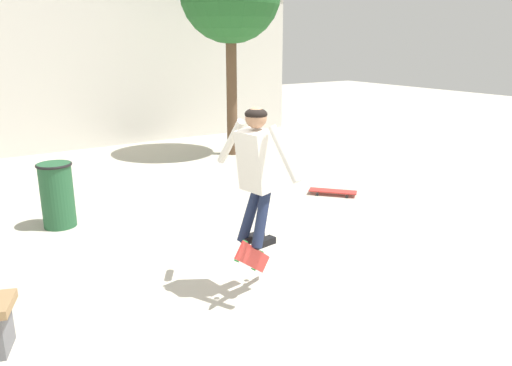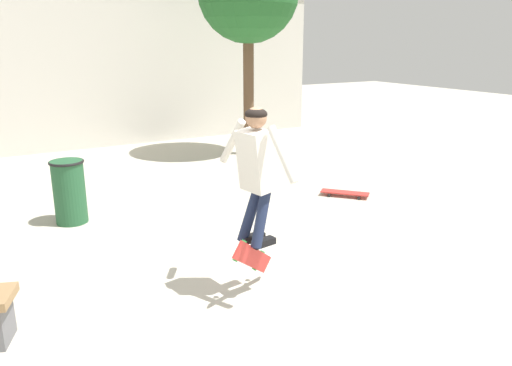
# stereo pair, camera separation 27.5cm
# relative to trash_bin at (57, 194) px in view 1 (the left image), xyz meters

# --- Properties ---
(ground_plane) EXTENTS (40.00, 40.00, 0.00)m
(ground_plane) POSITION_rel_trash_bin_xyz_m (1.61, -3.07, -0.48)
(ground_plane) COLOR beige
(building_backdrop) EXTENTS (12.65, 0.52, 5.54)m
(building_backdrop) POSITION_rel_trash_bin_xyz_m (1.59, 5.29, 1.71)
(building_backdrop) COLOR beige
(building_backdrop) RESTS_ON ground_plane
(trash_bin) EXTENTS (0.49, 0.49, 0.93)m
(trash_bin) POSITION_rel_trash_bin_xyz_m (0.00, 0.00, 0.00)
(trash_bin) COLOR #235633
(trash_bin) RESTS_ON ground_plane
(skater) EXTENTS (0.35, 1.18, 1.41)m
(skater) POSITION_rel_trash_bin_xyz_m (1.29, -3.14, 0.89)
(skater) COLOR silver
(skateboard_flipping) EXTENTS (0.70, 0.44, 0.63)m
(skateboard_flipping) POSITION_rel_trash_bin_xyz_m (1.24, -3.16, -0.08)
(skateboard_flipping) COLOR red
(skateboard_resting) EXTENTS (0.69, 0.74, 0.08)m
(skateboard_resting) POSITION_rel_trash_bin_xyz_m (4.25, -1.03, -0.41)
(skateboard_resting) COLOR red
(skateboard_resting) RESTS_ON ground_plane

